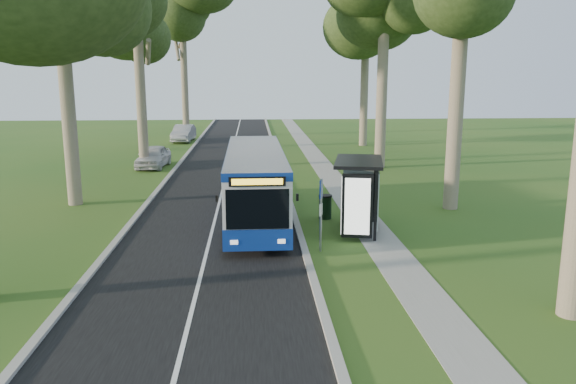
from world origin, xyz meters
name	(u,v)px	position (x,y,z in m)	size (l,w,h in m)	color
ground	(304,250)	(0.00, 0.00, 0.00)	(120.00, 120.00, 0.00)	#2B561B
road	(222,194)	(-3.50, 10.00, 0.01)	(7.00, 100.00, 0.02)	black
kerb_east	(287,192)	(0.00, 10.00, 0.06)	(0.25, 100.00, 0.12)	#9E9B93
kerb_west	(155,194)	(-7.00, 10.00, 0.06)	(0.25, 100.00, 0.12)	#9E9B93
centre_line	(222,193)	(-3.50, 10.00, 0.02)	(0.12, 100.00, 0.01)	white
footpath	(343,192)	(3.00, 10.00, 0.01)	(1.50, 100.00, 0.02)	gray
bus	(255,184)	(-1.72, 4.66, 1.57)	(2.49, 11.46, 3.03)	silver
bus_stop_sign	(321,207)	(0.57, -0.16, 1.65)	(0.16, 0.37, 2.66)	gray
bus_shelter	(364,183)	(2.54, 1.98, 2.06)	(2.46, 3.68, 2.90)	black
litter_bin	(325,207)	(1.34, 4.49, 0.53)	(0.60, 0.60, 1.05)	black
car_white	(153,156)	(-8.58, 19.04, 0.74)	(1.75, 4.35, 1.48)	silver
car_silver	(184,133)	(-8.30, 33.96, 0.78)	(1.65, 4.73, 1.56)	#A3A5AA
tree_west_c	(137,15)	(-9.00, 18.00, 9.87)	(5.20, 5.20, 13.31)	#7A6B56
tree_west_d	(135,9)	(-11.00, 28.00, 11.32)	(5.20, 5.20, 15.28)	#7A6B56
tree_west_e	(182,25)	(-8.50, 38.00, 10.95)	(5.20, 5.20, 14.78)	#7A6B56
tree_east_d	(366,9)	(8.00, 30.00, 11.69)	(5.20, 5.20, 15.79)	#7A6B56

